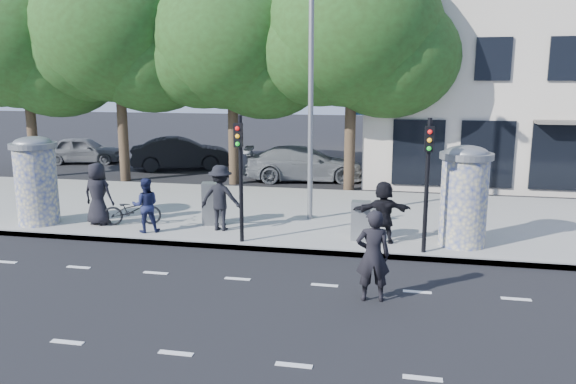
% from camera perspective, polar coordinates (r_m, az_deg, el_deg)
% --- Properties ---
extents(ground, '(120.00, 120.00, 0.00)m').
position_cam_1_polar(ground, '(11.74, -7.12, -11.09)').
color(ground, black).
rests_on(ground, ground).
extents(sidewalk, '(40.00, 8.00, 0.15)m').
position_cam_1_polar(sidewalk, '(18.64, 0.20, -2.22)').
color(sidewalk, gray).
rests_on(sidewalk, ground).
extents(curb, '(40.00, 0.10, 0.16)m').
position_cam_1_polar(curb, '(14.92, -2.79, -5.74)').
color(curb, slate).
rests_on(curb, ground).
extents(lane_dash_near, '(32.00, 0.12, 0.01)m').
position_cam_1_polar(lane_dash_near, '(9.88, -11.32, -15.77)').
color(lane_dash_near, silver).
rests_on(lane_dash_near, ground).
extents(lane_dash_far, '(32.00, 0.12, 0.01)m').
position_cam_1_polar(lane_dash_far, '(12.98, -5.14, -8.78)').
color(lane_dash_far, silver).
rests_on(lane_dash_far, ground).
extents(ad_column_left, '(1.36, 1.36, 2.65)m').
position_cam_1_polar(ad_column_left, '(18.49, -24.24, 1.27)').
color(ad_column_left, beige).
rests_on(ad_column_left, sidewalk).
extents(ad_column_right, '(1.36, 1.36, 2.65)m').
position_cam_1_polar(ad_column_right, '(15.34, 17.47, -0.16)').
color(ad_column_right, beige).
rests_on(ad_column_right, sidewalk).
extents(traffic_pole_near, '(0.22, 0.31, 3.40)m').
position_cam_1_polar(traffic_pole_near, '(14.82, -4.89, 2.67)').
color(traffic_pole_near, black).
rests_on(traffic_pole_near, sidewalk).
extents(traffic_pole_far, '(0.22, 0.31, 3.40)m').
position_cam_1_polar(traffic_pole_far, '(14.25, 13.99, 2.01)').
color(traffic_pole_far, black).
rests_on(traffic_pole_far, sidewalk).
extents(street_lamp, '(0.25, 0.93, 8.00)m').
position_cam_1_polar(street_lamp, '(17.12, 2.32, 12.49)').
color(street_lamp, slate).
rests_on(street_lamp, sidewalk).
extents(tree_far_left, '(7.20, 7.20, 9.26)m').
position_cam_1_polar(tree_far_left, '(28.19, -25.27, 13.87)').
color(tree_far_left, '#38281C').
rests_on(tree_far_left, ground).
extents(tree_mid_left, '(7.20, 7.20, 9.57)m').
position_cam_1_polar(tree_mid_left, '(25.83, -16.98, 15.46)').
color(tree_mid_left, '#38281C').
rests_on(tree_mid_left, ground).
extents(tree_near_left, '(6.80, 6.80, 8.97)m').
position_cam_1_polar(tree_near_left, '(24.07, -5.76, 15.17)').
color(tree_near_left, '#38281C').
rests_on(tree_near_left, ground).
extents(tree_center, '(7.00, 7.00, 9.30)m').
position_cam_1_polar(tree_center, '(22.72, 6.55, 16.01)').
color(tree_center, '#38281C').
rests_on(tree_center, ground).
extents(ped_a, '(0.97, 0.68, 1.89)m').
position_cam_1_polar(ped_a, '(17.73, -18.75, -0.17)').
color(ped_a, black).
rests_on(ped_a, sidewalk).
extents(ped_c, '(0.93, 0.85, 1.57)m').
position_cam_1_polar(ped_c, '(16.52, -14.27, -1.31)').
color(ped_c, '#1B2044').
rests_on(ped_c, sidewalk).
extents(ped_d, '(1.27, 0.77, 1.91)m').
position_cam_1_polar(ped_d, '(16.31, -6.86, -0.59)').
color(ped_d, black).
rests_on(ped_d, sidewalk).
extents(ped_f, '(1.66, 0.95, 1.69)m').
position_cam_1_polar(ped_f, '(15.13, 9.64, -2.03)').
color(ped_f, black).
rests_on(ped_f, sidewalk).
extents(man_road, '(0.76, 0.56, 1.91)m').
position_cam_1_polar(man_road, '(11.58, 8.62, -6.41)').
color(man_road, black).
rests_on(man_road, ground).
extents(bicycle, '(1.10, 1.81, 0.90)m').
position_cam_1_polar(bicycle, '(17.49, -15.56, -1.80)').
color(bicycle, black).
rests_on(bicycle, sidewalk).
extents(cabinet_left, '(0.70, 0.58, 1.27)m').
position_cam_1_polar(cabinet_left, '(17.05, -7.69, -1.17)').
color(cabinet_left, slate).
rests_on(cabinet_left, sidewalk).
extents(cabinet_right, '(0.52, 0.38, 1.07)m').
position_cam_1_polar(cabinet_right, '(15.42, 7.40, -2.89)').
color(cabinet_right, gray).
rests_on(cabinet_right, sidewalk).
extents(car_left, '(2.66, 4.47, 1.42)m').
position_cam_1_polar(car_left, '(32.12, -20.09, 4.03)').
color(car_left, slate).
rests_on(car_left, ground).
extents(car_mid, '(3.47, 5.13, 1.60)m').
position_cam_1_polar(car_mid, '(28.63, -10.81, 3.87)').
color(car_mid, black).
rests_on(car_mid, ground).
extents(car_right, '(3.15, 5.61, 1.53)m').
position_cam_1_polar(car_right, '(24.98, 1.66, 2.90)').
color(car_right, slate).
rests_on(car_right, ground).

